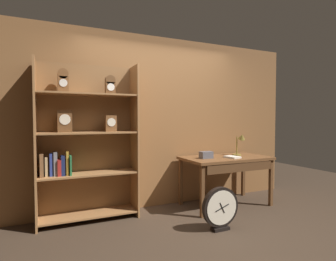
{
  "coord_description": "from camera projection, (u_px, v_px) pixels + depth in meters",
  "views": [
    {
      "loc": [
        -1.63,
        -2.54,
        1.34
      ],
      "look_at": [
        -0.2,
        0.58,
        1.2
      ],
      "focal_mm": 29.17,
      "sensor_mm": 36.0,
      "label": 1
    }
  ],
  "objects": [
    {
      "name": "open_repair_manual",
      "position": [
        232.0,
        157.0,
        4.12
      ],
      "size": [
        0.2,
        0.25,
        0.02
      ],
      "primitive_type": "cube",
      "rotation": [
        0.0,
        0.0,
        0.21
      ],
      "color": "silver",
      "rests_on": "workbench"
    },
    {
      "name": "workbench",
      "position": [
        227.0,
        162.0,
        4.21
      ],
      "size": [
        1.34,
        0.74,
        0.76
      ],
      "color": "brown",
      "rests_on": "ground"
    },
    {
      "name": "toolbox_small",
      "position": [
        206.0,
        155.0,
        4.07
      ],
      "size": [
        0.18,
        0.12,
        0.1
      ],
      "primitive_type": "cube",
      "color": "#595960",
      "rests_on": "workbench"
    },
    {
      "name": "ground_plane",
      "position": [
        206.0,
        239.0,
        3.04
      ],
      "size": [
        10.0,
        10.0,
        0.0
      ],
      "primitive_type": "plane",
      "color": "#3D2D21"
    },
    {
      "name": "back_wood_panel",
      "position": [
        159.0,
        122.0,
        4.23
      ],
      "size": [
        4.8,
        0.05,
        2.6
      ],
      "primitive_type": "cube",
      "color": "brown",
      "rests_on": "ground"
    },
    {
      "name": "round_clock_large",
      "position": [
        220.0,
        208.0,
        3.28
      ],
      "size": [
        0.48,
        0.11,
        0.52
      ],
      "color": "black",
      "rests_on": "ground"
    },
    {
      "name": "desk_lamp",
      "position": [
        240.0,
        142.0,
        4.39
      ],
      "size": [
        0.2,
        0.2,
        0.37
      ],
      "color": "olive",
      "rests_on": "workbench"
    },
    {
      "name": "bookshelf",
      "position": [
        85.0,
        143.0,
        3.58
      ],
      "size": [
        1.28,
        0.37,
        2.08
      ],
      "color": "#9E6B3D",
      "rests_on": "ground"
    }
  ]
}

